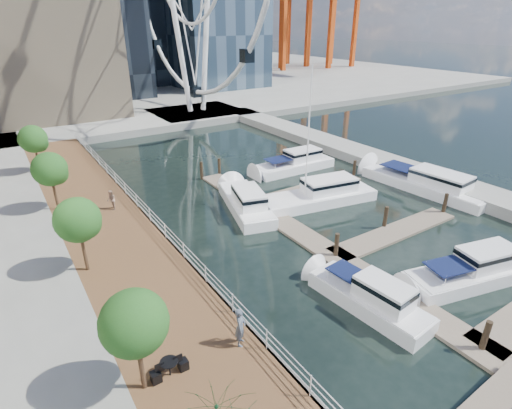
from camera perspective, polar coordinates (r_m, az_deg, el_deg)
The scene contains 14 objects.
ground at distance 21.68m, azimuth 20.61°, elevation -18.97°, with size 520.00×520.00×0.00m, color black.
boardwalk at distance 27.45m, azimuth -18.29°, elevation -7.13°, with size 6.00×60.00×1.00m, color brown.
seawall at distance 28.15m, azimuth -12.45°, elevation -5.53°, with size 0.25×60.00×1.00m, color #595954.
land_far at distance 111.86m, azimuth -26.90°, elevation 15.15°, with size 200.00×114.00×1.00m, color gray.
breakwater at distance 46.24m, azimuth 16.34°, elevation 6.27°, with size 4.00×60.00×1.00m, color gray.
pier at distance 67.75m, azimuth -8.41°, elevation 12.71°, with size 14.00×12.00×1.00m, color gray.
railing at distance 27.62m, azimuth -12.84°, elevation -3.75°, with size 0.10×60.00×1.05m, color white, non-canonical shape.
floating_docks at distance 31.67m, azimuth 15.36°, elevation -2.27°, with size 16.00×34.00×2.60m.
street_trees at distance 24.47m, azimuth -24.15°, elevation -2.05°, with size 2.60×42.60×4.60m.
yacht_foreground at distance 27.92m, azimuth 28.12°, elevation -9.67°, with size 2.48×9.24×2.15m, color silver, non-canonical shape.
pedestrian_near at distance 18.70m, azimuth -2.26°, elevation -17.07°, with size 0.71×0.47×1.95m, color #515C6C.
pedestrian_mid at distance 32.86m, azimuth -19.98°, elevation 0.59°, with size 0.77×0.60×1.58m, color gray.
pedestrian_far at distance 41.88m, azimuth -26.50°, elevation 4.52°, with size 0.87×0.36×1.49m, color #2E3539.
moored_yachts at distance 34.60m, azimuth 11.66°, elevation -0.39°, with size 21.02×35.43×11.50m.
Camera 1 is at (-13.97, -8.10, 14.46)m, focal length 28.00 mm.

